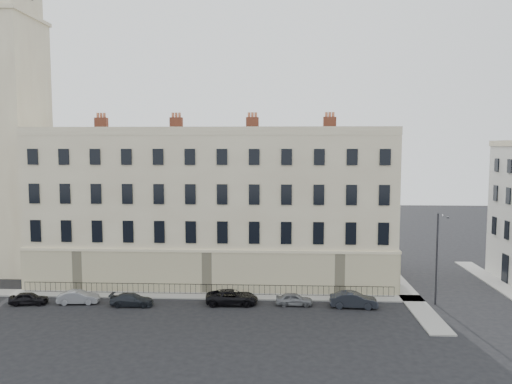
{
  "coord_description": "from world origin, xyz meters",
  "views": [
    {
      "loc": [
        0.91,
        -40.22,
        13.92
      ],
      "look_at": [
        -1.53,
        10.0,
        9.37
      ],
      "focal_mm": 35.0,
      "sensor_mm": 36.0,
      "label": 1
    }
  ],
  "objects_px": {
    "car_c": "(132,300)",
    "streetlamp": "(438,255)",
    "car_d": "(232,297)",
    "car_b": "(78,297)",
    "car_e": "(294,299)",
    "car_f": "(353,300)",
    "car_a": "(29,298)"
  },
  "relations": [
    {
      "from": "car_a",
      "to": "car_d",
      "type": "height_order",
      "value": "car_d"
    },
    {
      "from": "car_a",
      "to": "car_b",
      "type": "xyz_separation_m",
      "value": [
        4.29,
        0.46,
        0.03
      ]
    },
    {
      "from": "car_a",
      "to": "car_b",
      "type": "height_order",
      "value": "car_b"
    },
    {
      "from": "car_d",
      "to": "car_c",
      "type": "bearing_deg",
      "value": 93.02
    },
    {
      "from": "car_b",
      "to": "car_d",
      "type": "relative_size",
      "value": 0.77
    },
    {
      "from": "car_e",
      "to": "car_f",
      "type": "distance_m",
      "value": 5.15
    },
    {
      "from": "car_b",
      "to": "streetlamp",
      "type": "bearing_deg",
      "value": -93.99
    },
    {
      "from": "car_d",
      "to": "streetlamp",
      "type": "relative_size",
      "value": 0.57
    },
    {
      "from": "car_c",
      "to": "car_e",
      "type": "bearing_deg",
      "value": -87.63
    },
    {
      "from": "car_f",
      "to": "streetlamp",
      "type": "height_order",
      "value": "streetlamp"
    },
    {
      "from": "streetlamp",
      "to": "car_f",
      "type": "bearing_deg",
      "value": -156.03
    },
    {
      "from": "car_c",
      "to": "car_e",
      "type": "xyz_separation_m",
      "value": [
        14.24,
        0.8,
        0.0
      ]
    },
    {
      "from": "car_d",
      "to": "car_e",
      "type": "bearing_deg",
      "value": -93.07
    },
    {
      "from": "car_e",
      "to": "car_f",
      "type": "xyz_separation_m",
      "value": [
        5.14,
        -0.33,
        0.12
      ]
    },
    {
      "from": "car_a",
      "to": "car_c",
      "type": "distance_m",
      "value": 9.24
    },
    {
      "from": "streetlamp",
      "to": "car_a",
      "type": "bearing_deg",
      "value": -161.82
    },
    {
      "from": "streetlamp",
      "to": "car_e",
      "type": "bearing_deg",
      "value": -160.93
    },
    {
      "from": "car_d",
      "to": "car_e",
      "type": "height_order",
      "value": "car_d"
    },
    {
      "from": "car_d",
      "to": "car_f",
      "type": "distance_m",
      "value": 10.65
    },
    {
      "from": "car_c",
      "to": "car_d",
      "type": "xyz_separation_m",
      "value": [
        8.74,
        0.85,
        0.09
      ]
    },
    {
      "from": "car_a",
      "to": "car_e",
      "type": "distance_m",
      "value": 23.49
    },
    {
      "from": "car_a",
      "to": "car_f",
      "type": "relative_size",
      "value": 0.79
    },
    {
      "from": "car_b",
      "to": "car_d",
      "type": "bearing_deg",
      "value": -94.16
    },
    {
      "from": "car_b",
      "to": "car_e",
      "type": "height_order",
      "value": "car_b"
    },
    {
      "from": "car_b",
      "to": "car_e",
      "type": "relative_size",
      "value": 1.1
    },
    {
      "from": "car_b",
      "to": "car_f",
      "type": "xyz_separation_m",
      "value": [
        24.33,
        0.1,
        0.09
      ]
    },
    {
      "from": "car_d",
      "to": "streetlamp",
      "type": "xyz_separation_m",
      "value": [
        18.04,
        0.72,
        3.87
      ]
    },
    {
      "from": "car_a",
      "to": "car_e",
      "type": "height_order",
      "value": "car_a"
    },
    {
      "from": "car_c",
      "to": "car_d",
      "type": "height_order",
      "value": "car_d"
    },
    {
      "from": "car_c",
      "to": "car_e",
      "type": "relative_size",
      "value": 1.17
    },
    {
      "from": "car_f",
      "to": "car_c",
      "type": "bearing_deg",
      "value": 94.9
    },
    {
      "from": "car_c",
      "to": "streetlamp",
      "type": "xyz_separation_m",
      "value": [
        26.78,
        1.57,
        3.97
      ]
    }
  ]
}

